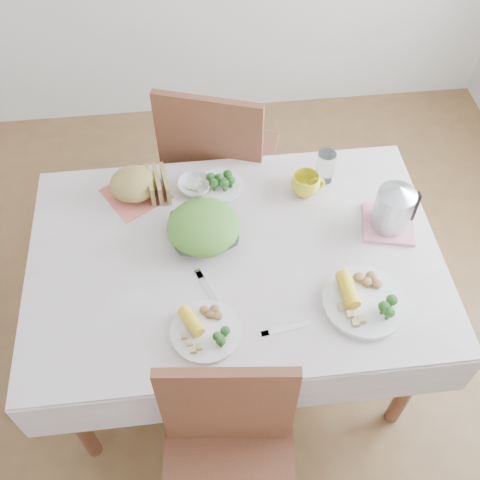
{
  "coord_description": "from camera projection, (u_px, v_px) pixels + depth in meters",
  "views": [
    {
      "loc": [
        -0.12,
        -1.21,
        2.41
      ],
      "look_at": [
        0.02,
        0.02,
        0.82
      ],
      "focal_mm": 42.0,
      "sensor_mm": 36.0,
      "label": 1
    }
  ],
  "objects": [
    {
      "name": "floor",
      "position": [
        236.0,
        350.0,
        2.64
      ],
      "size": [
        3.6,
        3.6,
        0.0
      ],
      "primitive_type": "plane",
      "color": "brown",
      "rests_on": "ground"
    },
    {
      "name": "dining_table",
      "position": [
        236.0,
        309.0,
        2.35
      ],
      "size": [
        1.4,
        0.9,
        0.75
      ],
      "primitive_type": "cube",
      "color": "brown",
      "rests_on": "floor"
    },
    {
      "name": "tablecloth",
      "position": [
        235.0,
        256.0,
        2.05
      ],
      "size": [
        1.5,
        1.0,
        0.01
      ],
      "primitive_type": "cube",
      "color": "beige",
      "rests_on": "dining_table"
    },
    {
      "name": "chair_far",
      "position": [
        223.0,
        168.0,
        2.73
      ],
      "size": [
        0.6,
        0.6,
        1.04
      ],
      "primitive_type": "cube",
      "rotation": [
        0.0,
        0.0,
        2.82
      ],
      "color": "brown",
      "rests_on": "floor"
    },
    {
      "name": "salad_bowl",
      "position": [
        204.0,
        232.0,
        2.07
      ],
      "size": [
        0.28,
        0.28,
        0.06
      ],
      "primitive_type": "imported",
      "rotation": [
        0.0,
        0.0,
        0.12
      ],
      "color": "white",
      "rests_on": "tablecloth"
    },
    {
      "name": "dinner_plate_left",
      "position": [
        206.0,
        331.0,
        1.84
      ],
      "size": [
        0.26,
        0.26,
        0.02
      ],
      "primitive_type": "cylinder",
      "rotation": [
        0.0,
        0.0,
        0.11
      ],
      "color": "white",
      "rests_on": "tablecloth"
    },
    {
      "name": "dinner_plate_right",
      "position": [
        364.0,
        302.0,
        1.91
      ],
      "size": [
        0.36,
        0.36,
        0.02
      ],
      "primitive_type": "cylinder",
      "rotation": [
        0.0,
        0.0,
        -0.29
      ],
      "color": "white",
      "rests_on": "tablecloth"
    },
    {
      "name": "broccoli_plate",
      "position": [
        220.0,
        186.0,
        2.24
      ],
      "size": [
        0.23,
        0.23,
        0.02
      ],
      "primitive_type": "cylinder",
      "rotation": [
        0.0,
        0.0,
        -0.21
      ],
      "color": "beige",
      "rests_on": "tablecloth"
    },
    {
      "name": "napkin",
      "position": [
        136.0,
        194.0,
        2.22
      ],
      "size": [
        0.3,
        0.3,
        0.0
      ],
      "primitive_type": "cube",
      "rotation": [
        0.0,
        0.0,
        0.55
      ],
      "color": "#DA6553",
      "rests_on": "tablecloth"
    },
    {
      "name": "bread_loaf",
      "position": [
        134.0,
        184.0,
        2.18
      ],
      "size": [
        0.21,
        0.2,
        0.11
      ],
      "primitive_type": "ellipsoid",
      "rotation": [
        0.0,
        0.0,
        0.15
      ],
      "color": "olive",
      "rests_on": "napkin"
    },
    {
      "name": "fruit_bowl",
      "position": [
        195.0,
        186.0,
        2.23
      ],
      "size": [
        0.17,
        0.17,
        0.04
      ],
      "primitive_type": "imported",
      "rotation": [
        0.0,
        0.0,
        0.38
      ],
      "color": "white",
      "rests_on": "tablecloth"
    },
    {
      "name": "yellow_mug",
      "position": [
        306.0,
        184.0,
        2.2
      ],
      "size": [
        0.13,
        0.13,
        0.09
      ],
      "primitive_type": "imported",
      "rotation": [
        0.0,
        0.0,
        -0.19
      ],
      "color": "yellow",
      "rests_on": "tablecloth"
    },
    {
      "name": "glass_tumbler",
      "position": [
        325.0,
        167.0,
        2.23
      ],
      "size": [
        0.08,
        0.08,
        0.14
      ],
      "primitive_type": "cylinder",
      "rotation": [
        0.0,
        0.0,
        0.17
      ],
      "color": "white",
      "rests_on": "tablecloth"
    },
    {
      "name": "pink_tray",
      "position": [
        388.0,
        224.0,
        2.12
      ],
      "size": [
        0.23,
        0.23,
        0.02
      ],
      "primitive_type": "cube",
      "rotation": [
        0.0,
        0.0,
        -0.23
      ],
      "color": "pink",
      "rests_on": "tablecloth"
    },
    {
      "name": "electric_kettle",
      "position": [
        394.0,
        204.0,
        2.03
      ],
      "size": [
        0.17,
        0.17,
        0.2
      ],
      "primitive_type": "cylinder",
      "rotation": [
        0.0,
        0.0,
        -0.28
      ],
      "color": "#B2B5BA",
      "rests_on": "pink_tray"
    },
    {
      "name": "fork_left",
      "position": [
        210.0,
        291.0,
        1.94
      ],
      "size": [
        0.09,
        0.18,
        0.0
      ],
      "primitive_type": "cube",
      "rotation": [
        0.0,
        0.0,
        0.38
      ],
      "color": "silver",
      "rests_on": "tablecloth"
    },
    {
      "name": "knife",
      "position": [
        286.0,
        329.0,
        1.85
      ],
      "size": [
        0.17,
        0.04,
        0.0
      ],
      "primitive_type": "cube",
      "rotation": [
        0.0,
        0.0,
        1.71
      ],
      "color": "silver",
      "rests_on": "tablecloth"
    }
  ]
}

